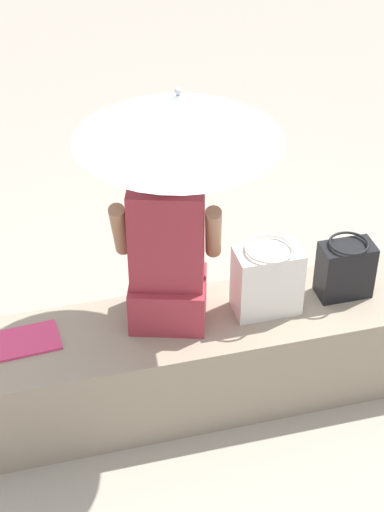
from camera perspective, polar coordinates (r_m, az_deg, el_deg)
The scene contains 7 objects.
ground_plane at distance 4.14m, azimuth 1.52°, elevation -9.37°, with size 14.00×14.00×0.00m, color #9E9384.
stone_bench at distance 3.97m, azimuth 1.58°, elevation -6.91°, with size 2.28×0.51×0.49m, color gray.
person_seated at distance 3.56m, azimuth -1.75°, elevation 0.47°, with size 0.51×0.37×0.90m.
parasol at distance 3.21m, azimuth -0.95°, elevation 9.58°, with size 0.84×0.84×1.16m.
handbag_black at distance 3.92m, azimuth 10.59°, elevation -0.88°, with size 0.25×0.19×0.30m.
tote_bag_canvas at distance 3.76m, azimuth 5.25°, elevation -1.67°, with size 0.30×0.22×0.35m.
magazine at distance 3.74m, azimuth -11.32°, elevation -5.77°, with size 0.28×0.20×0.01m, color #D83866.
Camera 1 is at (-0.83, -2.78, 2.95)m, focal length 57.69 mm.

